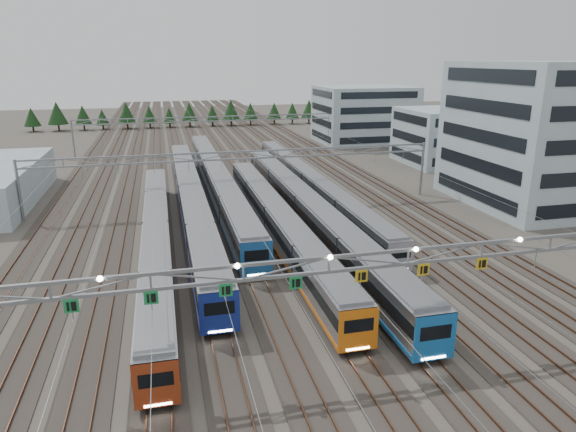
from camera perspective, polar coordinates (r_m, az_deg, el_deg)
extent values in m
plane|color=#47423A|center=(36.87, 4.29, -15.92)|extent=(400.00, 400.00, 0.00)
cube|color=#2D2823|center=(131.19, -9.40, 8.15)|extent=(54.00, 260.00, 0.08)
cube|color=brown|center=(131.72, -20.59, 7.38)|extent=(0.08, 260.00, 0.16)
cube|color=brown|center=(135.50, 1.51, 8.70)|extent=(0.08, 260.00, 0.16)
cube|color=brown|center=(131.12, -9.71, 8.18)|extent=(0.08, 260.00, 0.16)
cube|color=brown|center=(131.23, -9.08, 8.22)|extent=(0.08, 260.00, 0.16)
cube|color=black|center=(56.81, -14.29, -3.67)|extent=(2.26, 52.70, 0.34)
cube|color=#9C9FA4|center=(56.25, -14.42, -2.09)|extent=(2.66, 53.78, 3.00)
cube|color=black|center=(56.14, -14.44, -1.74)|extent=(2.72, 53.51, 0.90)
cube|color=#963417|center=(56.67, -14.32, -3.29)|extent=(2.71, 53.51, 0.33)
cube|color=slate|center=(55.76, -14.54, -0.54)|extent=(2.40, 52.70, 0.24)
cube|color=#963417|center=(32.02, -14.42, -17.71)|extent=(2.68, 0.12, 3.00)
cube|color=black|center=(31.79, -14.47, -17.21)|extent=(2.00, 0.10, 0.90)
cube|color=white|center=(32.73, -14.24, -19.66)|extent=(1.60, 0.06, 0.14)
cube|color=black|center=(69.97, -10.64, 0.54)|extent=(2.52, 65.14, 0.38)
cube|color=#9C9FA4|center=(69.47, -10.72, 2.00)|extent=(2.96, 66.47, 3.33)
cube|color=black|center=(69.37, -10.74, 2.32)|extent=(3.02, 66.14, 1.00)
cube|color=navy|center=(69.84, -10.66, 0.89)|extent=(3.01, 66.14, 0.37)
cube|color=slate|center=(69.04, -10.81, 3.42)|extent=(2.67, 65.14, 0.26)
cube|color=navy|center=(38.42, -7.61, -10.64)|extent=(2.98, 0.12, 3.33)
cube|color=black|center=(38.21, -7.63, -10.13)|extent=(2.22, 0.10, 1.00)
cube|color=white|center=(39.06, -7.52, -12.57)|extent=(1.78, 0.06, 0.16)
cube|color=black|center=(79.94, -7.88, 2.77)|extent=(2.59, 66.27, 0.39)
cube|color=#9C9FA4|center=(79.50, -7.93, 4.09)|extent=(3.05, 67.62, 3.43)
cube|color=black|center=(79.41, -7.95, 4.38)|extent=(3.11, 67.29, 1.03)
cube|color=#1E5CA7|center=(79.83, -7.89, 3.08)|extent=(3.10, 67.29, 0.38)
cube|color=slate|center=(79.11, -7.99, 5.38)|extent=(2.74, 66.27, 0.27)
cube|color=#1E5CA7|center=(47.47, -3.50, -4.84)|extent=(3.07, 0.12, 3.43)
cube|color=black|center=(47.29, -3.50, -4.39)|extent=(2.29, 0.10, 1.03)
cube|color=white|center=(47.99, -3.46, -6.53)|extent=(1.83, 0.06, 0.16)
cube|color=black|center=(59.68, -1.25, -2.09)|extent=(2.43, 50.58, 0.37)
cube|color=#9C9FA4|center=(59.11, -1.26, -0.45)|extent=(2.86, 51.61, 3.22)
cube|color=black|center=(59.00, -1.27, -0.10)|extent=(2.92, 51.35, 0.97)
cube|color=orange|center=(59.54, -1.25, -1.70)|extent=(2.91, 51.35, 0.36)
cube|color=slate|center=(58.62, -1.27, 1.14)|extent=(2.58, 50.58, 0.26)
cube|color=orange|center=(36.39, 7.83, -12.46)|extent=(2.88, 0.12, 3.22)
cube|color=black|center=(36.18, 7.88, -11.95)|extent=(2.15, 0.10, 0.97)
cube|color=white|center=(37.05, 7.78, -14.40)|extent=(1.72, 0.06, 0.15)
cube|color=black|center=(63.67, 2.07, -0.83)|extent=(2.56, 61.42, 0.39)
cube|color=#9C9FA4|center=(63.12, 2.09, 0.79)|extent=(3.02, 62.67, 3.39)
cube|color=black|center=(63.00, 2.09, 1.15)|extent=(3.08, 62.36, 1.02)
cube|color=blue|center=(63.53, 2.08, -0.45)|extent=(3.07, 62.36, 0.38)
cube|color=slate|center=(62.63, 2.11, 2.37)|extent=(2.71, 61.42, 0.27)
cube|color=blue|center=(36.33, 16.01, -12.88)|extent=(3.04, 0.12, 3.39)
cube|color=black|center=(36.11, 16.09, -12.34)|extent=(2.26, 0.10, 1.02)
cube|color=white|center=(37.03, 15.86, -14.91)|extent=(1.81, 0.06, 0.16)
cube|color=black|center=(77.94, 2.43, 2.52)|extent=(2.23, 60.84, 0.34)
cube|color=#9C9FA4|center=(77.54, 2.44, 3.69)|extent=(2.63, 62.08, 2.96)
cube|color=black|center=(77.46, 2.44, 3.95)|extent=(2.69, 61.77, 0.89)
cube|color=#9A99A7|center=(77.84, 2.43, 2.80)|extent=(2.68, 61.77, 0.33)
cube|color=slate|center=(77.19, 2.46, 4.83)|extent=(2.37, 60.84, 0.23)
cube|color=#9A99A7|center=(49.87, 12.42, -4.48)|extent=(2.65, 0.12, 2.96)
cube|color=black|center=(49.71, 12.46, -4.11)|extent=(1.97, 0.10, 0.89)
cube|color=white|center=(50.30, 12.35, -5.87)|extent=(1.58, 0.06, 0.14)
cube|color=gray|center=(33.26, 4.59, -4.59)|extent=(56.00, 0.22, 0.22)
cube|color=gray|center=(33.65, 4.55, -6.17)|extent=(56.00, 0.22, 0.22)
cube|color=#1B8A44|center=(32.77, -22.95, -9.20)|extent=(0.85, 0.06, 0.85)
cube|color=#1B8A44|center=(32.28, -14.97, -8.77)|extent=(0.85, 0.06, 0.85)
cube|color=#1B8A44|center=(32.41, -6.93, -8.17)|extent=(0.85, 0.06, 0.85)
cube|color=#1B8A44|center=(33.15, 0.87, -7.43)|extent=(0.85, 0.06, 0.85)
cube|color=gold|center=(34.47, 8.17, -6.62)|extent=(0.85, 0.06, 0.85)
cube|color=gold|center=(36.31, 14.82, -5.78)|extent=(0.85, 0.06, 0.85)
cube|color=gold|center=(38.58, 20.73, -4.96)|extent=(0.85, 0.06, 0.85)
cylinder|color=gray|center=(73.38, -27.70, 2.50)|extent=(0.36, 0.36, 8.00)
cylinder|color=gray|center=(80.60, 14.65, 5.09)|extent=(0.36, 0.36, 8.00)
cube|color=gray|center=(71.05, -5.61, 7.12)|extent=(56.00, 0.22, 0.22)
cube|color=gray|center=(71.23, -5.58, 6.33)|extent=(56.00, 0.22, 0.22)
cylinder|color=gray|center=(116.80, -22.79, 7.92)|extent=(0.36, 0.36, 8.00)
cylinder|color=gray|center=(121.47, 4.58, 9.50)|extent=(0.36, 0.36, 8.00)
cube|color=gray|center=(115.36, -8.95, 10.85)|extent=(56.00, 0.22, 0.22)
cube|color=gray|center=(115.47, -8.93, 10.35)|extent=(56.00, 0.22, 0.22)
cube|color=#97ACB4|center=(80.27, 25.92, 8.12)|extent=(18.00, 22.00, 19.66)
cube|color=#97ACB4|center=(106.29, 16.61, 8.46)|extent=(14.00, 16.00, 10.61)
cube|color=#97ACB4|center=(130.22, 8.45, 11.10)|extent=(22.00, 18.00, 13.49)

